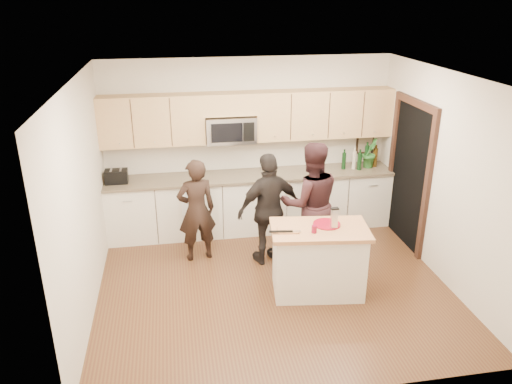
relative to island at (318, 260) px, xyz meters
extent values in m
plane|color=#51351C|center=(-0.53, 0.26, -0.45)|extent=(4.50, 4.50, 0.00)
cube|color=beige|center=(-0.53, 2.26, 0.90)|extent=(4.50, 0.02, 2.70)
cube|color=beige|center=(-0.53, -1.74, 0.90)|extent=(4.50, 0.02, 2.70)
cube|color=beige|center=(-2.78, 0.26, 0.90)|extent=(0.02, 4.00, 2.70)
cube|color=beige|center=(1.72, 0.26, 0.90)|extent=(0.02, 4.00, 2.70)
cube|color=white|center=(-0.53, 0.26, 2.25)|extent=(4.50, 4.00, 0.02)
cube|color=silver|center=(-0.53, 1.95, 0.00)|extent=(4.50, 0.62, 0.90)
cube|color=#705F4A|center=(-0.53, 1.94, 0.47)|extent=(4.50, 0.66, 0.04)
cube|color=tan|center=(-2.00, 2.09, 1.37)|extent=(1.55, 0.33, 0.75)
cube|color=tan|center=(0.64, 2.09, 1.37)|extent=(2.17, 0.33, 0.75)
cube|color=tan|center=(-0.84, 2.09, 1.58)|extent=(0.78, 0.33, 0.33)
cube|color=silver|center=(-0.84, 2.06, 1.20)|extent=(0.76, 0.40, 0.40)
cube|color=black|center=(-0.92, 1.85, 1.20)|extent=(0.47, 0.01, 0.29)
cube|color=black|center=(-0.59, 1.85, 1.20)|extent=(0.17, 0.01, 0.29)
cube|color=black|center=(1.71, 1.16, 0.60)|extent=(0.02, 1.05, 2.10)
cube|color=#321C13|center=(1.69, 0.58, 0.60)|extent=(0.06, 0.10, 2.10)
cube|color=#321C13|center=(1.69, 1.73, 0.60)|extent=(0.06, 0.10, 2.10)
cube|color=#321C13|center=(1.69, 1.16, 1.70)|extent=(0.06, 1.25, 0.10)
cube|color=black|center=(1.42, 2.24, 0.83)|extent=(0.30, 0.03, 0.38)
cube|color=tan|center=(1.42, 2.23, 0.83)|extent=(0.24, 0.00, 0.32)
cube|color=white|center=(-1.48, 1.63, 0.25)|extent=(0.34, 0.01, 0.48)
cube|color=white|center=(-1.48, 1.93, 0.48)|extent=(0.34, 0.60, 0.01)
cube|color=silver|center=(0.00, 0.00, -0.03)|extent=(1.18, 0.78, 0.85)
cube|color=#AF7349|center=(0.00, 0.00, 0.42)|extent=(1.28, 0.85, 0.05)
cylinder|color=maroon|center=(0.11, 0.08, 0.45)|extent=(0.34, 0.34, 0.02)
cube|color=silver|center=(0.16, -0.04, 0.58)|extent=(0.08, 0.06, 0.24)
cube|color=black|center=(0.16, -0.04, 0.71)|extent=(0.09, 0.06, 0.02)
cylinder|color=maroon|center=(-0.11, -0.11, 0.49)|extent=(0.06, 0.06, 0.09)
cube|color=#AF7349|center=(-0.41, -0.01, 0.46)|extent=(0.28, 0.22, 0.02)
cube|color=black|center=(-0.50, -0.06, 0.47)|extent=(0.29, 0.07, 0.02)
cube|color=silver|center=(-0.36, -0.07, 0.47)|extent=(0.20, 0.05, 0.01)
cube|color=black|center=(-2.58, 1.93, 0.59)|extent=(0.33, 0.21, 0.20)
cube|color=silver|center=(-2.65, 1.93, 0.69)|extent=(0.03, 0.15, 0.00)
cube|color=silver|center=(-2.51, 1.93, 0.69)|extent=(0.03, 0.15, 0.00)
cylinder|color=black|center=(0.97, 1.95, 0.65)|extent=(0.07, 0.07, 0.33)
cylinder|color=#B4A88D|center=(1.13, 1.93, 0.66)|extent=(0.06, 0.06, 0.35)
cylinder|color=black|center=(1.38, 2.02, 0.69)|extent=(0.07, 0.07, 0.41)
cylinder|color=#37240A|center=(1.51, 1.98, 0.67)|extent=(0.07, 0.07, 0.36)
cylinder|color=#B4A88D|center=(1.43, 2.10, 0.65)|extent=(0.08, 0.08, 0.32)
cylinder|color=black|center=(1.20, 1.87, 0.65)|extent=(0.07, 0.07, 0.34)
imported|color=#31742E|center=(1.41, 1.98, 0.73)|extent=(0.34, 0.34, 0.48)
imported|color=black|center=(-1.45, 1.13, 0.29)|extent=(0.60, 0.45, 1.50)
imported|color=black|center=(0.11, 0.81, 0.42)|extent=(0.87, 0.68, 1.76)
imported|color=black|center=(-0.46, 0.88, 0.35)|extent=(1.01, 0.63, 1.61)
camera|label=1|loc=(-1.71, -5.30, 3.14)|focal=35.00mm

